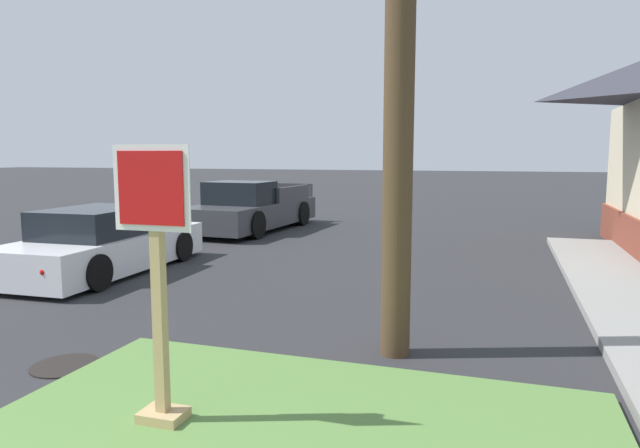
{
  "coord_description": "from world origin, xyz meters",
  "views": [
    {
      "loc": [
        3.37,
        -0.49,
        2.24
      ],
      "look_at": [
        1.48,
        5.31,
        1.48
      ],
      "focal_mm": 31.46,
      "sensor_mm": 36.0,
      "label": 1
    }
  ],
  "objects_px": {
    "pickup_truck_charcoal": "(251,210)",
    "parked_sedan_white": "(104,244)",
    "manhole_cover": "(65,366)",
    "stop_sign": "(158,294)"
  },
  "relations": [
    {
      "from": "pickup_truck_charcoal",
      "to": "parked_sedan_white",
      "type": "bearing_deg",
      "value": -90.95
    },
    {
      "from": "manhole_cover",
      "to": "stop_sign",
      "type": "bearing_deg",
      "value": -26.1
    },
    {
      "from": "manhole_cover",
      "to": "parked_sedan_white",
      "type": "relative_size",
      "value": 0.16
    },
    {
      "from": "stop_sign",
      "to": "manhole_cover",
      "type": "xyz_separation_m",
      "value": [
        -1.78,
        0.87,
        -1.13
      ]
    },
    {
      "from": "stop_sign",
      "to": "manhole_cover",
      "type": "relative_size",
      "value": 3.19
    },
    {
      "from": "stop_sign",
      "to": "pickup_truck_charcoal",
      "type": "relative_size",
      "value": 0.42
    },
    {
      "from": "stop_sign",
      "to": "parked_sedan_white",
      "type": "distance_m",
      "value": 6.83
    },
    {
      "from": "stop_sign",
      "to": "pickup_truck_charcoal",
      "type": "xyz_separation_m",
      "value": [
        -4.5,
        11.34,
        -0.53
      ]
    },
    {
      "from": "parked_sedan_white",
      "to": "pickup_truck_charcoal",
      "type": "relative_size",
      "value": 0.84
    },
    {
      "from": "parked_sedan_white",
      "to": "stop_sign",
      "type": "bearing_deg",
      "value": -47.34
    }
  ]
}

